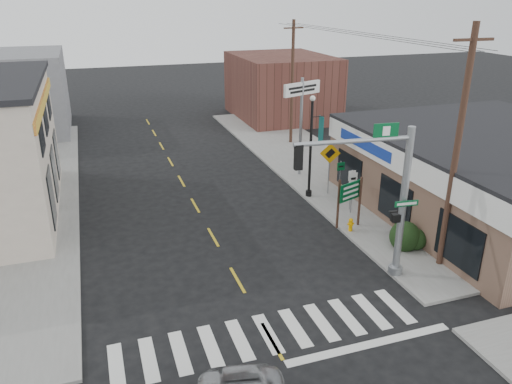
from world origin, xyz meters
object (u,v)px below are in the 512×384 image
object	(u,v)px
bare_tree	(426,158)
utility_pole_far	(292,82)
traffic_signal_pole	(388,190)
lamp_post	(312,139)
dance_center_sign	(302,102)
guide_sign	(350,196)
fire_hydrant	(351,224)
utility_pole_near	(457,150)

from	to	relation	value
bare_tree	utility_pole_far	size ratio (longest dim) A/B	0.51
traffic_signal_pole	lamp_post	distance (m)	8.82
dance_center_sign	utility_pole_far	distance (m)	7.25
lamp_post	utility_pole_far	distance (m)	10.98
dance_center_sign	guide_sign	bearing A→B (deg)	-116.96
utility_pole_far	dance_center_sign	bearing A→B (deg)	-113.53
fire_hydrant	utility_pole_far	distance (m)	16.05
guide_sign	bare_tree	size ratio (longest dim) A/B	0.54
traffic_signal_pole	fire_hydrant	bearing A→B (deg)	83.31
bare_tree	utility_pole_far	world-z (taller)	utility_pole_far
fire_hydrant	utility_pole_near	distance (m)	6.43
dance_center_sign	utility_pole_near	world-z (taller)	utility_pole_near
fire_hydrant	utility_pole_near	world-z (taller)	utility_pole_near
fire_hydrant	lamp_post	size ratio (longest dim) A/B	0.12
fire_hydrant	utility_pole_near	bearing A→B (deg)	-62.35
lamp_post	utility_pole_far	world-z (taller)	utility_pole_far
guide_sign	utility_pole_near	world-z (taller)	utility_pole_near
traffic_signal_pole	utility_pole_near	xyz separation A→B (m)	(2.97, 0.09, 1.23)
guide_sign	utility_pole_far	world-z (taller)	utility_pole_far
dance_center_sign	bare_tree	bearing A→B (deg)	-97.58
traffic_signal_pole	bare_tree	size ratio (longest dim) A/B	1.37
guide_sign	traffic_signal_pole	bearing A→B (deg)	-123.34
utility_pole_near	lamp_post	bearing A→B (deg)	104.49
guide_sign	dance_center_sign	world-z (taller)	dance_center_sign
guide_sign	dance_center_sign	bearing A→B (deg)	63.60
utility_pole_near	utility_pole_far	size ratio (longest dim) A/B	1.09
fire_hydrant	traffic_signal_pole	bearing A→B (deg)	-102.62
lamp_post	bare_tree	distance (m)	6.45
lamp_post	bare_tree	world-z (taller)	lamp_post
traffic_signal_pole	dance_center_sign	xyz separation A→B (m)	(1.80, 12.31, 0.84)
traffic_signal_pole	utility_pole_near	bearing A→B (deg)	7.58
fire_hydrant	bare_tree	xyz separation A→B (m)	(3.12, -0.91, 3.25)
lamp_post	bare_tree	size ratio (longest dim) A/B	1.23
dance_center_sign	utility_pole_near	xyz separation A→B (m)	(1.17, -12.22, 0.40)
guide_sign	fire_hydrant	distance (m)	1.36
dance_center_sign	bare_tree	distance (m)	9.49
traffic_signal_pole	fire_hydrant	xyz separation A→B (m)	(0.90, 4.04, -3.39)
bare_tree	guide_sign	bearing A→B (deg)	155.69
guide_sign	fire_hydrant	xyz separation A→B (m)	(-0.11, -0.45, -1.28)
guide_sign	bare_tree	bearing A→B (deg)	-44.95
utility_pole_near	utility_pole_far	distance (m)	19.15
traffic_signal_pole	lamp_post	size ratio (longest dim) A/B	1.11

